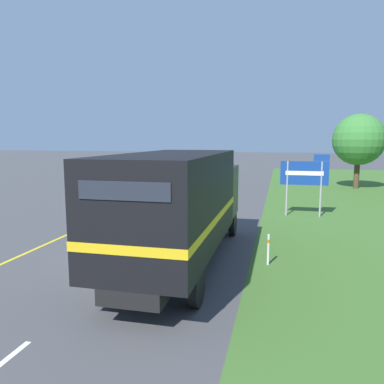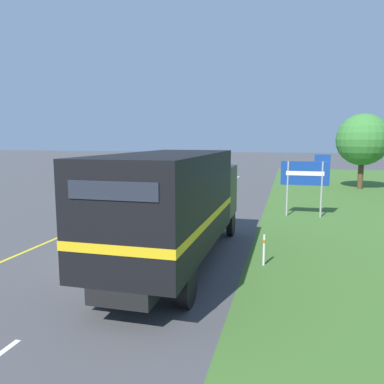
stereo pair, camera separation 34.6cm
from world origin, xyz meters
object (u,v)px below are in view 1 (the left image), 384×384
object	(u,v)px
roadside_tree_mid	(359,140)
delineator_post	(268,249)
highway_sign	(305,175)
horse_trailer_truck	(181,203)
lead_car_white	(184,180)

from	to	relation	value
roadside_tree_mid	delineator_post	world-z (taller)	roadside_tree_mid
highway_sign	delineator_post	world-z (taller)	highway_sign
horse_trailer_truck	delineator_post	distance (m)	3.00
delineator_post	highway_sign	bearing A→B (deg)	79.27
lead_car_white	delineator_post	world-z (taller)	lead_car_white
roadside_tree_mid	horse_trailer_truck	bearing A→B (deg)	-112.75
highway_sign	horse_trailer_truck	bearing A→B (deg)	-115.34
lead_car_white	roadside_tree_mid	bearing A→B (deg)	26.90
horse_trailer_truck	lead_car_white	world-z (taller)	horse_trailer_truck
delineator_post	horse_trailer_truck	bearing A→B (deg)	-164.87
lead_car_white	roadside_tree_mid	size ratio (longest dim) A/B	0.81
lead_car_white	roadside_tree_mid	distance (m)	13.94
lead_car_white	roadside_tree_mid	world-z (taller)	roadside_tree_mid
highway_sign	delineator_post	xyz separation A→B (m)	(-1.48, -7.81, -1.53)
lead_car_white	highway_sign	world-z (taller)	highway_sign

